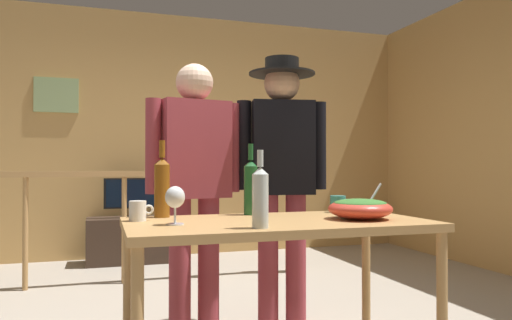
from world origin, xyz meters
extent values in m
cube|color=tan|center=(0.00, 2.66, 1.38)|extent=(6.09, 0.10, 2.76)
cube|color=tan|center=(3.04, 0.80, 1.38)|extent=(0.10, 3.99, 2.76)
cube|color=#93B176|center=(-1.09, 2.60, 1.78)|extent=(0.45, 0.03, 0.37)
cylinder|color=#B2844C|center=(-1.22, 1.37, 0.46)|extent=(0.04, 0.04, 0.93)
cylinder|color=#B2844C|center=(-0.44, 1.37, 0.46)|extent=(0.04, 0.04, 0.93)
cylinder|color=#B2844C|center=(0.35, 1.37, 0.46)|extent=(0.04, 0.04, 0.93)
cylinder|color=#B2844C|center=(1.13, 1.37, 0.46)|extent=(0.04, 0.04, 0.93)
cube|color=#B2844C|center=(-0.83, 1.37, 0.95)|extent=(4.00, 0.07, 0.05)
cube|color=#B2844C|center=(1.13, 1.37, 0.51)|extent=(0.10, 0.10, 1.03)
cube|color=#38281E|center=(-0.33, 2.31, 0.24)|extent=(0.90, 0.40, 0.48)
cube|color=black|center=(-0.33, 2.31, 0.49)|extent=(0.20, 0.12, 0.02)
cylinder|color=black|center=(-0.33, 2.31, 0.54)|extent=(0.03, 0.03, 0.08)
cube|color=black|center=(-0.33, 2.28, 0.73)|extent=(0.56, 0.06, 0.32)
cube|color=black|center=(-0.33, 2.25, 0.73)|extent=(0.51, 0.01, 0.29)
cube|color=#B2844C|center=(0.19, -0.78, 0.73)|extent=(1.46, 0.76, 0.04)
cylinder|color=#B2844C|center=(0.88, -1.12, 0.36)|extent=(0.05, 0.05, 0.71)
cylinder|color=#B2844C|center=(-0.50, -0.44, 0.36)|extent=(0.05, 0.05, 0.71)
cylinder|color=#B2844C|center=(0.88, -0.44, 0.36)|extent=(0.05, 0.05, 0.71)
ellipsoid|color=#CC3D2D|center=(0.60, -0.86, 0.80)|extent=(0.32, 0.32, 0.10)
ellipsoid|color=#38702D|center=(0.60, -0.86, 0.83)|extent=(0.26, 0.26, 0.05)
cylinder|color=silver|center=(0.67, -0.86, 0.85)|extent=(0.12, 0.01, 0.16)
cylinder|color=silver|center=(-0.31, -0.82, 0.76)|extent=(0.08, 0.08, 0.01)
cylinder|color=silver|center=(-0.31, -0.82, 0.80)|extent=(0.01, 0.01, 0.08)
ellipsoid|color=silver|center=(-0.31, -0.82, 0.88)|extent=(0.09, 0.09, 0.10)
cylinder|color=silver|center=(0.02, -1.05, 0.87)|extent=(0.07, 0.07, 0.23)
cone|color=silver|center=(0.02, -1.05, 1.00)|extent=(0.07, 0.07, 0.03)
cylinder|color=silver|center=(0.02, -1.05, 1.05)|extent=(0.03, 0.03, 0.07)
cylinder|color=#1E5628|center=(0.15, -0.49, 0.88)|extent=(0.07, 0.07, 0.26)
cone|color=#1E5628|center=(0.15, -0.49, 1.03)|extent=(0.07, 0.07, 0.03)
cylinder|color=#1E5628|center=(0.15, -0.49, 1.09)|extent=(0.03, 0.03, 0.09)
cylinder|color=brown|center=(-0.33, -0.47, 0.89)|extent=(0.08, 0.08, 0.27)
cone|color=brown|center=(-0.33, -0.47, 1.04)|extent=(0.08, 0.08, 0.04)
cylinder|color=brown|center=(-0.33, -0.47, 1.10)|extent=(0.03, 0.03, 0.09)
cylinder|color=white|center=(-0.46, -0.61, 0.80)|extent=(0.08, 0.08, 0.10)
torus|color=white|center=(-0.41, -0.61, 0.81)|extent=(0.05, 0.01, 0.05)
cylinder|color=teal|center=(0.67, -0.50, 0.80)|extent=(0.09, 0.09, 0.09)
torus|color=teal|center=(0.72, -0.50, 0.80)|extent=(0.05, 0.01, 0.05)
cylinder|color=#9E3842|center=(0.00, -0.08, 0.41)|extent=(0.13, 0.13, 0.83)
cylinder|color=#9E3842|center=(-0.18, -0.11, 0.41)|extent=(0.13, 0.13, 0.83)
cube|color=#9E3842|center=(-0.09, -0.09, 1.12)|extent=(0.44, 0.29, 0.58)
cylinder|color=#9E3842|center=(0.16, -0.05, 1.13)|extent=(0.09, 0.09, 0.56)
cylinder|color=#9E3842|center=(-0.34, -0.14, 1.13)|extent=(0.09, 0.09, 0.56)
sphere|color=beige|center=(-0.09, -0.09, 1.52)|extent=(0.23, 0.23, 0.23)
cylinder|color=#9E3842|center=(0.56, -0.11, 0.42)|extent=(0.13, 0.13, 0.84)
cylinder|color=#9E3842|center=(0.39, -0.08, 0.42)|extent=(0.13, 0.13, 0.84)
cube|color=black|center=(0.47, -0.09, 1.13)|extent=(0.42, 0.28, 0.59)
cylinder|color=black|center=(0.72, -0.14, 1.15)|extent=(0.09, 0.09, 0.56)
cylinder|color=black|center=(0.23, -0.05, 1.15)|extent=(0.09, 0.09, 0.56)
sphere|color=#D8A884|center=(0.47, -0.09, 1.55)|extent=(0.23, 0.23, 0.23)
cylinder|color=black|center=(0.47, -0.09, 1.61)|extent=(0.43, 0.43, 0.01)
cylinder|color=black|center=(0.47, -0.09, 1.66)|extent=(0.22, 0.22, 0.10)
camera|label=1|loc=(-0.63, -3.02, 1.01)|focal=34.23mm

